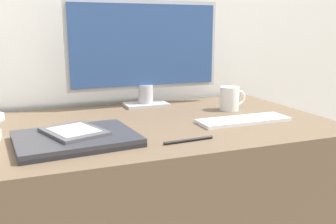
{
  "coord_description": "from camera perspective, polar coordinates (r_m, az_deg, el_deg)",
  "views": [
    {
      "loc": [
        -0.36,
        -0.97,
        1.02
      ],
      "look_at": [
        0.04,
        0.05,
        0.77
      ],
      "focal_mm": 40.0,
      "sensor_mm": 36.0,
      "label": 1
    }
  ],
  "objects": [
    {
      "name": "coffee_mug",
      "position": [
        1.44,
        9.44,
        2.05
      ],
      "size": [
        0.11,
        0.07,
        0.09
      ],
      "color": "white",
      "rests_on": "desk"
    },
    {
      "name": "keyboard",
      "position": [
        1.27,
        11.43,
        -1.2
      ],
      "size": [
        0.31,
        0.1,
        0.01
      ],
      "color": "silver",
      "rests_on": "desk"
    },
    {
      "name": "laptop",
      "position": [
        1.05,
        -13.87,
        -3.96
      ],
      "size": [
        0.34,
        0.28,
        0.02
      ],
      "color": "#232328",
      "rests_on": "desk"
    },
    {
      "name": "desk",
      "position": [
        1.36,
        -3.48,
        -16.44
      ],
      "size": [
        1.24,
        0.7,
        0.71
      ],
      "color": "brown",
      "rests_on": "ground_plane"
    },
    {
      "name": "ereader",
      "position": [
        1.07,
        -14.14,
        -2.88
      ],
      "size": [
        0.19,
        0.21,
        0.01
      ],
      "color": "#4C4C51",
      "rests_on": "laptop"
    },
    {
      "name": "pen",
      "position": [
        1.03,
        3.15,
        -4.31
      ],
      "size": [
        0.15,
        0.02,
        0.01
      ],
      "color": "black",
      "rests_on": "desk"
    },
    {
      "name": "monitor",
      "position": [
        1.49,
        -3.56,
        9.35
      ],
      "size": [
        0.61,
        0.11,
        0.41
      ],
      "color": "#B7B7BC",
      "rests_on": "desk"
    }
  ]
}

